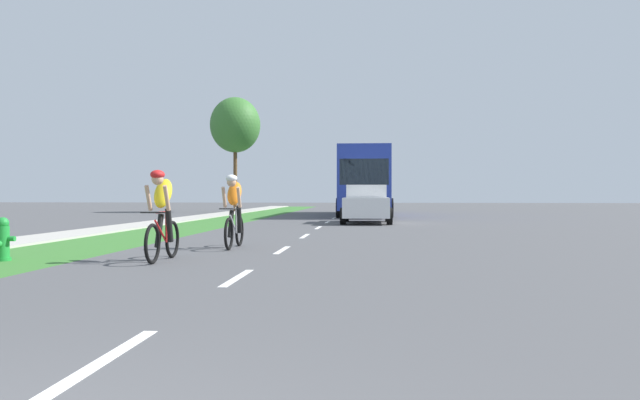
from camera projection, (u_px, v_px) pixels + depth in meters
name	position (u px, v px, depth m)	size (l,w,h in m)	color
ground_plane	(319.00, 227.00, 21.91)	(120.00, 120.00, 0.00)	#4C4C4F
grass_verge	(192.00, 227.00, 22.30)	(2.57, 70.00, 0.01)	#38722D
sidewalk_concrete	(135.00, 226.00, 22.47)	(1.57, 70.00, 0.10)	#B2ADA3
lane_markings_center	(327.00, 222.00, 25.90)	(0.12, 53.49, 0.01)	white
fire_hydrant_green	(3.00, 240.00, 10.92)	(0.44, 0.38, 0.76)	#1E8C33
cyclist_lead	(162.00, 214.00, 10.91)	(0.42, 1.72, 1.58)	black
cyclist_trailing	(234.00, 211.00, 13.48)	(0.42, 1.72, 1.58)	black
sedan_white	(367.00, 204.00, 25.11)	(1.98, 4.30, 1.52)	silver
bus_blue	(366.00, 179.00, 34.37)	(2.78, 11.60, 3.48)	#23389E
street_tree_far	(235.00, 125.00, 40.21)	(3.22, 3.22, 7.36)	brown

